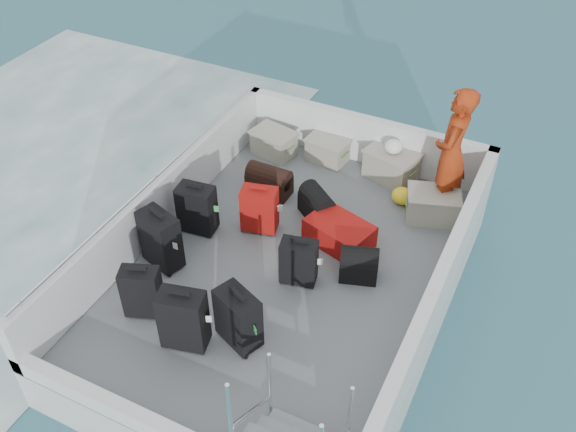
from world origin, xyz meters
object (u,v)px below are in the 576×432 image
object	(u,v)px
suitcase_7	(299,262)
crate_1	(327,151)
suitcase_8	(339,233)
passenger	(451,153)
suitcase_6	(238,319)
suitcase_1	(161,240)
crate_0	(274,144)
suitcase_2	(197,209)
suitcase_3	(184,320)
crate_3	(432,207)
crate_2	(391,166)
suitcase_5	(259,210)
suitcase_0	(142,292)

from	to	relation	value
suitcase_7	crate_1	world-z (taller)	suitcase_7
suitcase_8	passenger	distance (m)	1.67
crate_1	suitcase_6	bearing A→B (deg)	-82.00
suitcase_1	crate_0	xyz separation A→B (m)	(0.13, 2.56, -0.19)
suitcase_7	suitcase_8	bearing A→B (deg)	65.73
suitcase_2	passenger	distance (m)	3.16
suitcase_3	crate_3	xyz separation A→B (m)	(1.69, 3.05, -0.17)
crate_0	crate_1	size ratio (longest dim) A/B	1.06
suitcase_1	suitcase_2	size ratio (longest dim) A/B	1.12
suitcase_7	crate_0	world-z (taller)	suitcase_7
suitcase_2	suitcase_8	distance (m)	1.75
suitcase_8	crate_3	size ratio (longest dim) A/B	1.25
crate_1	crate_2	bearing A→B (deg)	0.00
suitcase_1	suitcase_5	distance (m)	1.26
suitcase_0	passenger	distance (m)	3.98
suitcase_8	crate_1	world-z (taller)	crate_1
suitcase_3	suitcase_6	size ratio (longest dim) A/B	1.08
suitcase_5	crate_1	xyz separation A→B (m)	(0.16, 1.72, -0.14)
crate_3	suitcase_8	bearing A→B (deg)	-132.76
suitcase_7	suitcase_3	bearing A→B (deg)	-128.92
crate_1	crate_2	size ratio (longest dim) A/B	0.82
suitcase_6	crate_1	world-z (taller)	suitcase_6
suitcase_6	suitcase_8	size ratio (longest dim) A/B	0.85
suitcase_3	crate_0	bearing A→B (deg)	88.79
suitcase_2	suitcase_0	bearing A→B (deg)	-88.16
passenger	suitcase_6	bearing A→B (deg)	-23.74
suitcase_7	crate_0	size ratio (longest dim) A/B	1.01
suitcase_0	suitcase_6	size ratio (longest dim) A/B	0.96
suitcase_1	suitcase_7	bearing A→B (deg)	33.43
suitcase_3	suitcase_7	bearing A→B (deg)	50.10
suitcase_2	crate_1	distance (m)	2.23
suitcase_0	crate_1	xyz separation A→B (m)	(0.62, 3.48, -0.15)
crate_1	crate_3	world-z (taller)	crate_3
suitcase_1	crate_2	xyz separation A→B (m)	(1.82, 2.76, -0.16)
suitcase_1	crate_3	world-z (taller)	suitcase_1
crate_1	suitcase_2	bearing A→B (deg)	-112.07
suitcase_5	crate_0	xyz separation A→B (m)	(-0.59, 1.53, -0.13)
suitcase_2	suitcase_6	size ratio (longest dim) A/B	0.98
suitcase_6	suitcase_7	size ratio (longest dim) A/B	1.14
passenger	crate_3	bearing A→B (deg)	-14.19
suitcase_7	passenger	world-z (taller)	passenger
suitcase_1	crate_1	world-z (taller)	suitcase_1
crate_2	suitcase_1	bearing A→B (deg)	-123.49
suitcase_8	crate_3	xyz separation A→B (m)	(0.87, 0.94, 0.03)
suitcase_6	suitcase_1	bearing A→B (deg)	178.93
suitcase_1	suitcase_3	size ratio (longest dim) A/B	1.01
suitcase_7	crate_3	bearing A→B (deg)	46.64
suitcase_0	suitcase_1	world-z (taller)	suitcase_1
suitcase_3	suitcase_5	distance (m)	1.92
suitcase_1	suitcase_2	bearing A→B (deg)	103.71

